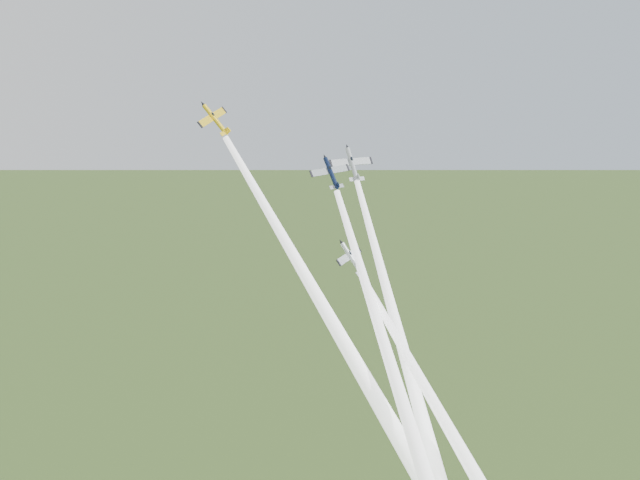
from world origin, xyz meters
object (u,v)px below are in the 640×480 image
(plane_silver_right, at_px, (352,164))
(plane_navy, at_px, (331,173))
(plane_yellow, at_px, (215,119))
(plane_silver_low, at_px, (352,258))

(plane_silver_right, bearing_deg, plane_navy, -131.50)
(plane_navy, xyz_separation_m, plane_silver_right, (10.33, 6.46, 0.08))
(plane_yellow, distance_m, plane_silver_right, 26.90)
(plane_yellow, distance_m, plane_navy, 19.64)
(plane_navy, bearing_deg, plane_silver_low, -96.54)
(plane_silver_right, height_order, plane_silver_low, plane_silver_right)
(plane_yellow, bearing_deg, plane_navy, -53.38)
(plane_yellow, relative_size, plane_navy, 1.00)
(plane_navy, bearing_deg, plane_silver_right, 43.82)
(plane_navy, relative_size, plane_silver_low, 1.01)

